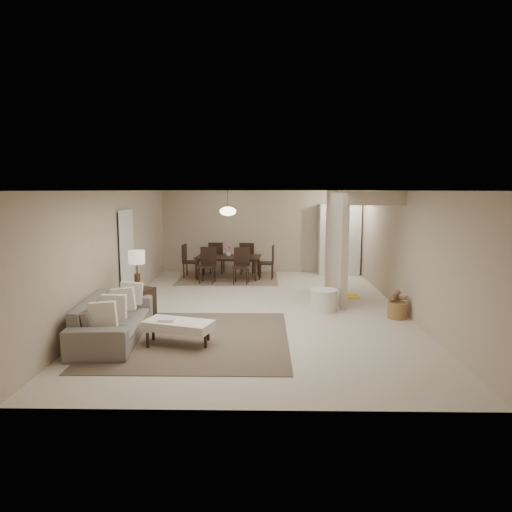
{
  "coord_description": "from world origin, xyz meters",
  "views": [
    {
      "loc": [
        0.11,
        -9.43,
        2.51
      ],
      "look_at": [
        -0.07,
        0.65,
        1.05
      ],
      "focal_mm": 32.0,
      "sensor_mm": 36.0,
      "label": 1
    }
  ],
  "objects_px": {
    "ottoman_bench": "(178,326)",
    "side_table": "(138,303)",
    "round_pouf": "(324,300)",
    "pantry_cabinet": "(339,239)",
    "sofa": "(113,318)",
    "wicker_basket": "(397,310)",
    "dining_table": "(228,267)"
  },
  "relations": [
    {
      "from": "side_table",
      "to": "wicker_basket",
      "type": "height_order",
      "value": "side_table"
    },
    {
      "from": "round_pouf",
      "to": "wicker_basket",
      "type": "height_order",
      "value": "round_pouf"
    },
    {
      "from": "ottoman_bench",
      "to": "side_table",
      "type": "xyz_separation_m",
      "value": [
        -1.11,
        1.66,
        -0.03
      ]
    },
    {
      "from": "pantry_cabinet",
      "to": "ottoman_bench",
      "type": "distance_m",
      "value": 7.41
    },
    {
      "from": "side_table",
      "to": "round_pouf",
      "type": "bearing_deg",
      "value": 7.67
    },
    {
      "from": "round_pouf",
      "to": "dining_table",
      "type": "bearing_deg",
      "value": 123.05
    },
    {
      "from": "ottoman_bench",
      "to": "wicker_basket",
      "type": "relative_size",
      "value": 3.21
    },
    {
      "from": "wicker_basket",
      "to": "ottoman_bench",
      "type": "bearing_deg",
      "value": -158.02
    },
    {
      "from": "round_pouf",
      "to": "wicker_basket",
      "type": "relative_size",
      "value": 1.52
    },
    {
      "from": "ottoman_bench",
      "to": "dining_table",
      "type": "xyz_separation_m",
      "value": [
        0.38,
        5.65,
        0.0
      ]
    },
    {
      "from": "ottoman_bench",
      "to": "dining_table",
      "type": "height_order",
      "value": "dining_table"
    },
    {
      "from": "ottoman_bench",
      "to": "round_pouf",
      "type": "distance_m",
      "value": 3.42
    },
    {
      "from": "sofa",
      "to": "round_pouf",
      "type": "bearing_deg",
      "value": -68.34
    },
    {
      "from": "ottoman_bench",
      "to": "dining_table",
      "type": "relative_size",
      "value": 0.67
    },
    {
      "from": "round_pouf",
      "to": "dining_table",
      "type": "relative_size",
      "value": 0.32
    },
    {
      "from": "side_table",
      "to": "round_pouf",
      "type": "distance_m",
      "value": 3.79
    },
    {
      "from": "sofa",
      "to": "round_pouf",
      "type": "height_order",
      "value": "sofa"
    },
    {
      "from": "ottoman_bench",
      "to": "round_pouf",
      "type": "bearing_deg",
      "value": 56.9
    },
    {
      "from": "round_pouf",
      "to": "dining_table",
      "type": "height_order",
      "value": "dining_table"
    },
    {
      "from": "wicker_basket",
      "to": "dining_table",
      "type": "xyz_separation_m",
      "value": [
        -3.66,
        4.02,
        0.16
      ]
    },
    {
      "from": "pantry_cabinet",
      "to": "side_table",
      "type": "height_order",
      "value": "pantry_cabinet"
    },
    {
      "from": "pantry_cabinet",
      "to": "round_pouf",
      "type": "xyz_separation_m",
      "value": [
        -0.99,
        -4.25,
        -0.83
      ]
    },
    {
      "from": "pantry_cabinet",
      "to": "sofa",
      "type": "height_order",
      "value": "pantry_cabinet"
    },
    {
      "from": "sofa",
      "to": "dining_table",
      "type": "bearing_deg",
      "value": -20.45
    },
    {
      "from": "ottoman_bench",
      "to": "wicker_basket",
      "type": "distance_m",
      "value": 4.35
    },
    {
      "from": "ottoman_bench",
      "to": "round_pouf",
      "type": "xyz_separation_m",
      "value": [
        2.65,
        2.16,
        -0.09
      ]
    },
    {
      "from": "ottoman_bench",
      "to": "round_pouf",
      "type": "relative_size",
      "value": 2.1
    },
    {
      "from": "pantry_cabinet",
      "to": "side_table",
      "type": "distance_m",
      "value": 6.77
    },
    {
      "from": "side_table",
      "to": "dining_table",
      "type": "bearing_deg",
      "value": 69.54
    },
    {
      "from": "ottoman_bench",
      "to": "wicker_basket",
      "type": "xyz_separation_m",
      "value": [
        4.04,
        1.63,
        -0.16
      ]
    },
    {
      "from": "side_table",
      "to": "wicker_basket",
      "type": "bearing_deg",
      "value": -0.3
    },
    {
      "from": "dining_table",
      "to": "side_table",
      "type": "bearing_deg",
      "value": -105.56
    }
  ]
}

